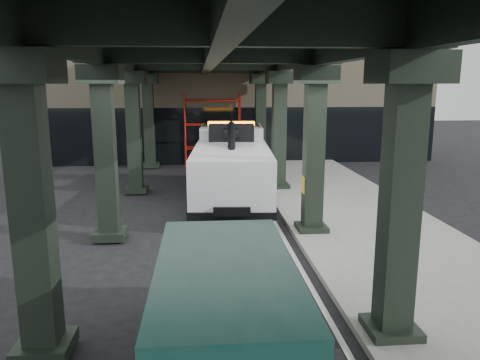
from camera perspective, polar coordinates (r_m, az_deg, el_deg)
ground at (r=12.26m, az=-1.15°, el=-9.88°), size 90.00×90.00×0.00m
sidewalk at (r=15.04m, az=15.75°, el=-5.91°), size 5.00×40.00×0.15m
lane_stripe at (r=14.33m, az=5.14°, el=-6.68°), size 0.12×38.00×0.01m
viaduct at (r=13.42m, az=-3.63°, el=15.74°), size 7.40×32.00×6.40m
building at (r=31.50m, az=-0.03°, el=10.74°), size 22.00×10.00×8.00m
scaffolding at (r=26.14m, az=-3.39°, el=6.38°), size 3.08×0.88×4.00m
tow_truck at (r=18.32m, az=-1.04°, el=2.22°), size 3.28×9.52×3.07m
towed_van at (r=7.17m, az=-1.86°, el=-16.44°), size 2.12×5.19×2.10m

